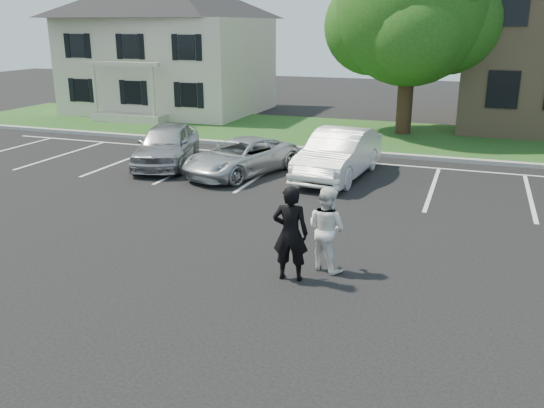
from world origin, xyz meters
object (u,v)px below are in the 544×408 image
(man_white_shirt, at_px, (326,229))
(car_silver_west, at_px, (167,145))
(house, at_px, (169,44))
(car_silver_minivan, at_px, (241,157))
(tree, at_px, (413,13))
(car_white_sedan, at_px, (338,154))
(man_black_suit, at_px, (290,233))

(man_white_shirt, height_order, car_silver_west, man_white_shirt)
(house, distance_m, car_silver_minivan, 15.94)
(house, distance_m, tree, 14.19)
(car_silver_west, xyz_separation_m, car_silver_minivan, (3.01, -0.33, -0.15))
(man_white_shirt, relative_size, car_white_sedan, 0.37)
(car_silver_minivan, xyz_separation_m, car_white_sedan, (3.19, 0.71, 0.18))
(man_black_suit, bearing_deg, house, -63.03)
(man_black_suit, xyz_separation_m, car_silver_minivan, (-4.17, 7.44, -0.36))
(house, bearing_deg, tree, -12.15)
(tree, distance_m, car_silver_minivan, 11.37)
(man_black_suit, height_order, man_white_shirt, man_black_suit)
(tree, relative_size, car_silver_minivan, 2.02)
(tree, height_order, car_white_sedan, tree)
(tree, bearing_deg, car_silver_west, -128.81)
(man_black_suit, bearing_deg, car_silver_west, -54.91)
(car_white_sedan, bearing_deg, tree, 87.98)
(car_white_sedan, bearing_deg, house, 142.59)
(tree, bearing_deg, man_black_suit, -90.38)
(house, xyz_separation_m, man_black_suit, (13.69, -19.81, -2.86))
(man_white_shirt, height_order, car_silver_minivan, man_white_shirt)
(man_black_suit, distance_m, man_white_shirt, 0.90)
(tree, height_order, man_white_shirt, tree)
(man_white_shirt, bearing_deg, man_black_suit, 77.67)
(tree, xyz_separation_m, man_white_shirt, (0.43, -16.12, -4.46))
(house, height_order, car_silver_west, house)
(house, xyz_separation_m, car_silver_minivan, (9.51, -12.37, -3.23))
(car_white_sedan, bearing_deg, car_silver_minivan, -162.30)
(car_silver_west, height_order, car_silver_minivan, car_silver_west)
(man_white_shirt, xyz_separation_m, car_white_sedan, (-1.52, 7.43, -0.10))
(tree, relative_size, car_white_sedan, 1.84)
(man_black_suit, bearing_deg, car_white_sedan, -90.80)
(man_black_suit, xyz_separation_m, car_white_sedan, (-0.98, 8.15, -0.18))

